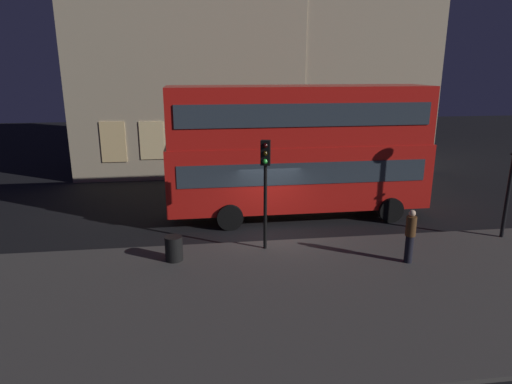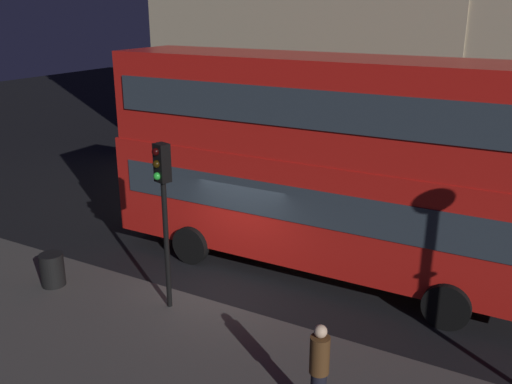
% 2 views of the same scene
% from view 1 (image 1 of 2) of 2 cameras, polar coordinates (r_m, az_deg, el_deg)
% --- Properties ---
extents(ground_plane, '(80.00, 80.00, 0.00)m').
position_cam_1_polar(ground_plane, '(17.76, 2.13, -5.47)').
color(ground_plane, black).
extents(sidewalk_slab, '(44.00, 8.21, 0.12)m').
position_cam_1_polar(sidewalk_slab, '(13.29, 5.85, -12.93)').
color(sidewalk_slab, '#423F3D').
rests_on(sidewalk_slab, ground).
extents(building_with_clock, '(13.44, 7.70, 18.29)m').
position_cam_1_polar(building_with_clock, '(29.72, -8.92, 20.82)').
color(building_with_clock, tan).
rests_on(building_with_clock, ground).
extents(building_plain_facade, '(12.02, 7.99, 19.04)m').
position_cam_1_polar(building_plain_facade, '(31.21, 9.32, 21.23)').
color(building_plain_facade, tan).
rests_on(building_plain_facade, ground).
extents(double_decker_bus, '(11.31, 2.90, 5.66)m').
position_cam_1_polar(double_decker_bus, '(19.17, 5.45, 5.83)').
color(double_decker_bus, red).
rests_on(double_decker_bus, ground).
extents(traffic_light_near_kerb, '(0.38, 0.39, 3.91)m').
position_cam_1_polar(traffic_light_near_kerb, '(15.29, 1.21, 2.56)').
color(traffic_light_near_kerb, black).
rests_on(traffic_light_near_kerb, sidewalk_slab).
extents(pedestrian, '(0.33, 0.33, 1.83)m').
position_cam_1_polar(pedestrian, '(15.57, 19.09, -5.26)').
color(pedestrian, black).
rests_on(pedestrian, sidewalk_slab).
extents(litter_bin, '(0.59, 0.59, 0.84)m').
position_cam_1_polar(litter_bin, '(15.32, -10.45, -7.10)').
color(litter_bin, black).
rests_on(litter_bin, sidewalk_slab).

